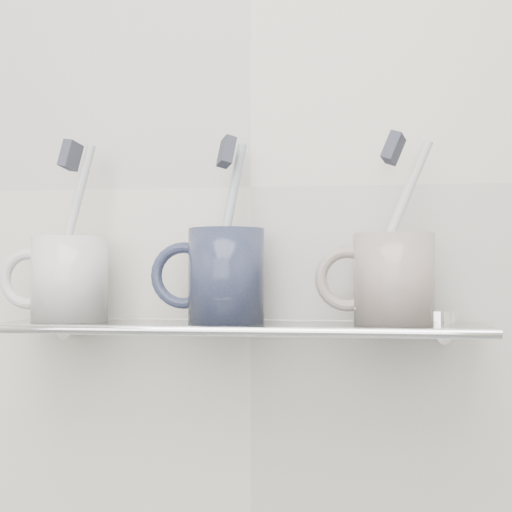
% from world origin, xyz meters
% --- Properties ---
extents(wall_back, '(2.50, 0.00, 2.50)m').
position_xyz_m(wall_back, '(0.00, 1.10, 1.25)').
color(wall_back, beige).
rests_on(wall_back, ground).
extents(shelf_glass, '(0.50, 0.12, 0.01)m').
position_xyz_m(shelf_glass, '(0.00, 1.04, 1.10)').
color(shelf_glass, silver).
rests_on(shelf_glass, wall_back).
extents(shelf_rail, '(0.50, 0.01, 0.01)m').
position_xyz_m(shelf_rail, '(0.00, 0.98, 1.10)').
color(shelf_rail, silver).
rests_on(shelf_rail, shelf_glass).
extents(bracket_left, '(0.02, 0.03, 0.02)m').
position_xyz_m(bracket_left, '(-0.21, 1.09, 1.09)').
color(bracket_left, silver).
rests_on(bracket_left, wall_back).
extents(bracket_right, '(0.02, 0.03, 0.02)m').
position_xyz_m(bracket_right, '(0.21, 1.09, 1.09)').
color(bracket_right, silver).
rests_on(bracket_right, wall_back).
extents(mug_left, '(0.11, 0.11, 0.09)m').
position_xyz_m(mug_left, '(-0.19, 1.04, 1.15)').
color(mug_left, silver).
rests_on(mug_left, shelf_glass).
extents(mug_left_handle, '(0.07, 0.01, 0.07)m').
position_xyz_m(mug_left_handle, '(-0.24, 1.04, 1.15)').
color(mug_left_handle, silver).
rests_on(mug_left_handle, mug_left).
extents(toothbrush_left, '(0.05, 0.04, 0.19)m').
position_xyz_m(toothbrush_left, '(-0.19, 1.04, 1.20)').
color(toothbrush_left, '#BBBBBC').
rests_on(toothbrush_left, mug_left).
extents(bristles_left, '(0.02, 0.03, 0.03)m').
position_xyz_m(bristles_left, '(-0.19, 1.04, 1.28)').
color(bristles_left, '#333542').
rests_on(bristles_left, toothbrush_left).
extents(mug_center, '(0.11, 0.11, 0.10)m').
position_xyz_m(mug_center, '(-0.02, 1.04, 1.15)').
color(mug_center, '#1B2033').
rests_on(mug_center, shelf_glass).
extents(mug_center_handle, '(0.07, 0.01, 0.07)m').
position_xyz_m(mug_center_handle, '(-0.06, 1.04, 1.15)').
color(mug_center_handle, '#1B2033').
rests_on(mug_center_handle, mug_center).
extents(toothbrush_center, '(0.04, 0.06, 0.19)m').
position_xyz_m(toothbrush_center, '(-0.02, 1.04, 1.20)').
color(toothbrush_center, '#8EA1A8').
rests_on(toothbrush_center, mug_center).
extents(bristles_center, '(0.02, 0.03, 0.04)m').
position_xyz_m(bristles_center, '(-0.02, 1.04, 1.28)').
color(bristles_center, '#333542').
rests_on(bristles_center, toothbrush_center).
extents(mug_right, '(0.10, 0.10, 0.09)m').
position_xyz_m(mug_right, '(0.16, 1.04, 1.15)').
color(mug_right, silver).
rests_on(mug_right, shelf_glass).
extents(mug_right_handle, '(0.07, 0.01, 0.07)m').
position_xyz_m(mug_right_handle, '(0.11, 1.04, 1.15)').
color(mug_right_handle, silver).
rests_on(mug_right_handle, mug_right).
extents(toothbrush_right, '(0.08, 0.03, 0.18)m').
position_xyz_m(toothbrush_right, '(0.16, 1.04, 1.20)').
color(toothbrush_right, beige).
rests_on(toothbrush_right, mug_right).
extents(bristles_right, '(0.03, 0.03, 0.04)m').
position_xyz_m(bristles_right, '(0.16, 1.04, 1.28)').
color(bristles_right, '#333542').
rests_on(bristles_right, toothbrush_right).
extents(chrome_cap, '(0.03, 0.03, 0.01)m').
position_xyz_m(chrome_cap, '(0.20, 1.04, 1.11)').
color(chrome_cap, silver).
rests_on(chrome_cap, shelf_glass).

